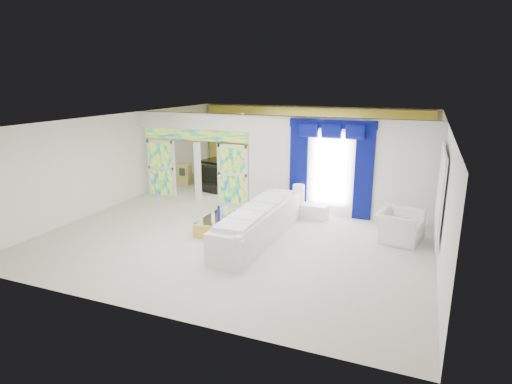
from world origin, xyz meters
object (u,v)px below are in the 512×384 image
at_px(console_table, 308,211).
at_px(grand_piano, 228,171).
at_px(coffee_table, 218,222).
at_px(armchair, 400,226).
at_px(white_sofa, 259,225).

height_order(console_table, grand_piano, grand_piano).
bearing_deg(grand_piano, coffee_table, -53.60).
xyz_separation_m(console_table, armchair, (2.73, -0.97, 0.18)).
relative_size(coffee_table, armchair, 1.45).
height_order(console_table, armchair, armchair).
relative_size(coffee_table, console_table, 1.39).
bearing_deg(armchair, console_table, 82.35).
height_order(white_sofa, armchair, white_sofa).
height_order(coffee_table, armchair, armchair).
distance_m(white_sofa, grand_piano, 6.45).
xyz_separation_m(white_sofa, armchair, (3.44, 1.30, -0.00)).
bearing_deg(grand_piano, console_table, -23.18).
relative_size(armchair, grand_piano, 0.62).
bearing_deg(armchair, white_sofa, 122.59).
xyz_separation_m(white_sofa, coffee_table, (-1.35, 0.30, -0.20)).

